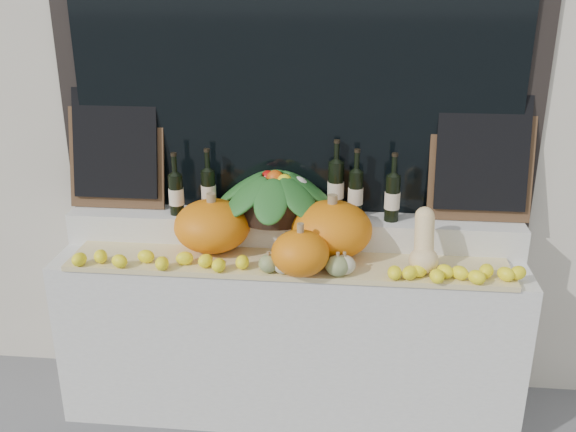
{
  "coord_description": "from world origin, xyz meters",
  "views": [
    {
      "loc": [
        0.29,
        -1.36,
        2.21
      ],
      "look_at": [
        0.0,
        1.45,
        1.12
      ],
      "focal_mm": 40.0,
      "sensor_mm": 36.0,
      "label": 1
    }
  ],
  "objects_px": {
    "pumpkin_left": "(212,226)",
    "wine_bottle_tall": "(336,187)",
    "pumpkin_right": "(332,229)",
    "produce_bowl": "(275,193)",
    "butternut_squash": "(424,245)"
  },
  "relations": [
    {
      "from": "pumpkin_left",
      "to": "wine_bottle_tall",
      "type": "height_order",
      "value": "wine_bottle_tall"
    },
    {
      "from": "pumpkin_right",
      "to": "produce_bowl",
      "type": "bearing_deg",
      "value": 151.24
    },
    {
      "from": "butternut_squash",
      "to": "pumpkin_right",
      "type": "bearing_deg",
      "value": 164.75
    },
    {
      "from": "wine_bottle_tall",
      "to": "pumpkin_right",
      "type": "bearing_deg",
      "value": -91.97
    },
    {
      "from": "pumpkin_right",
      "to": "butternut_squash",
      "type": "bearing_deg",
      "value": -15.25
    },
    {
      "from": "pumpkin_right",
      "to": "wine_bottle_tall",
      "type": "bearing_deg",
      "value": 88.03
    },
    {
      "from": "pumpkin_left",
      "to": "butternut_squash",
      "type": "relative_size",
      "value": 1.31
    },
    {
      "from": "pumpkin_right",
      "to": "butternut_squash",
      "type": "height_order",
      "value": "butternut_squash"
    },
    {
      "from": "pumpkin_right",
      "to": "pumpkin_left",
      "type": "bearing_deg",
      "value": 179.13
    },
    {
      "from": "produce_bowl",
      "to": "pumpkin_left",
      "type": "bearing_deg",
      "value": -152.84
    },
    {
      "from": "pumpkin_left",
      "to": "wine_bottle_tall",
      "type": "xyz_separation_m",
      "value": [
        0.59,
        0.22,
        0.15
      ]
    },
    {
      "from": "produce_bowl",
      "to": "pumpkin_right",
      "type": "bearing_deg",
      "value": -28.76
    },
    {
      "from": "pumpkin_right",
      "to": "wine_bottle_tall",
      "type": "distance_m",
      "value": 0.27
    },
    {
      "from": "butternut_squash",
      "to": "produce_bowl",
      "type": "bearing_deg",
      "value": 158.96
    },
    {
      "from": "pumpkin_right",
      "to": "produce_bowl",
      "type": "relative_size",
      "value": 0.62
    }
  ]
}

